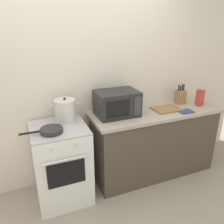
{
  "coord_description": "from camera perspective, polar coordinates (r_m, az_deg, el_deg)",
  "views": [
    {
      "loc": [
        -0.63,
        -1.64,
        1.95
      ],
      "look_at": [
        0.28,
        0.6,
        1.0
      ],
      "focal_mm": 35.76,
      "sensor_mm": 36.0,
      "label": 1
    }
  ],
  "objects": [
    {
      "name": "ground_plane",
      "position": [
        2.62,
        -0.78,
        -26.54
      ],
      "size": [
        10.0,
        10.0,
        0.0
      ],
      "primitive_type": "plane",
      "color": "#9E9384"
    },
    {
      "name": "back_wall",
      "position": [
        2.86,
        -2.42,
        7.25
      ],
      "size": [
        4.4,
        0.1,
        2.5
      ],
      "primitive_type": "cube",
      "color": "silver",
      "rests_on": "ground_plane"
    },
    {
      "name": "lower_cabinet_right",
      "position": [
        3.12,
        10.59,
        -7.91
      ],
      "size": [
        1.64,
        0.56,
        0.88
      ],
      "primitive_type": "cube",
      "color": "#4C4238",
      "rests_on": "ground_plane"
    },
    {
      "name": "countertop_right",
      "position": [
        2.93,
        11.19,
        -0.02
      ],
      "size": [
        1.7,
        0.6,
        0.04
      ],
      "primitive_type": "cube",
      "color": "#ADA393",
      "rests_on": "lower_cabinet_right"
    },
    {
      "name": "stove",
      "position": [
        2.7,
        -12.75,
        -12.59
      ],
      "size": [
        0.6,
        0.64,
        0.92
      ],
      "color": "white",
      "rests_on": "ground_plane"
    },
    {
      "name": "stock_pot",
      "position": [
        2.57,
        -11.83,
        0.37
      ],
      "size": [
        0.32,
        0.24,
        0.28
      ],
      "color": "silver",
      "rests_on": "stove"
    },
    {
      "name": "frying_pan",
      "position": [
        2.36,
        -15.36,
        -4.56
      ],
      "size": [
        0.43,
        0.23,
        0.05
      ],
      "color": "#28282B",
      "rests_on": "stove"
    },
    {
      "name": "microwave",
      "position": [
        2.68,
        1.26,
        2.24
      ],
      "size": [
        0.5,
        0.37,
        0.3
      ],
      "color": "#232326",
      "rests_on": "countertop_right"
    },
    {
      "name": "cutting_board",
      "position": [
        2.98,
        13.8,
        0.77
      ],
      "size": [
        0.36,
        0.26,
        0.02
      ],
      "primitive_type": "cube",
      "color": "#997047",
      "rests_on": "countertop_right"
    },
    {
      "name": "knife_block",
      "position": [
        3.24,
        17.06,
        3.78
      ],
      "size": [
        0.13,
        0.1,
        0.28
      ],
      "color": "#997047",
      "rests_on": "countertop_right"
    },
    {
      "name": "pasta_box",
      "position": [
        3.24,
        21.54,
        3.4
      ],
      "size": [
        0.08,
        0.08,
        0.22
      ],
      "primitive_type": "cube",
      "color": "#B73D33",
      "rests_on": "countertop_right"
    },
    {
      "name": "oven_mitt",
      "position": [
        2.97,
        18.31,
        0.16
      ],
      "size": [
        0.18,
        0.14,
        0.02
      ],
      "primitive_type": "cube",
      "color": "#33477A",
      "rests_on": "countertop_right"
    }
  ]
}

